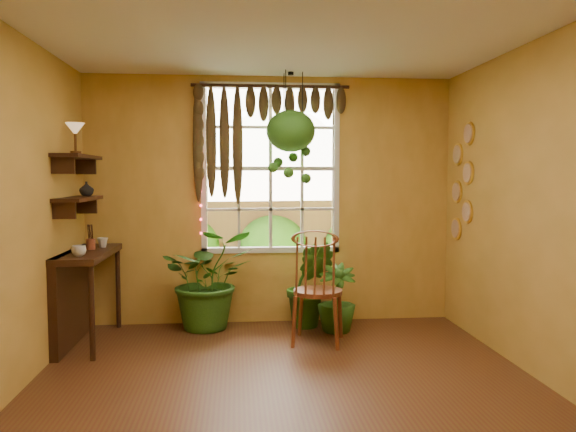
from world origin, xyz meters
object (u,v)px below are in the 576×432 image
(potted_plant_left, at_px, (209,279))
(potted_plant_mid, at_px, (310,284))
(windsor_chair, at_px, (317,306))
(hanging_basket, at_px, (291,137))
(counter_ledge, at_px, (77,287))

(potted_plant_left, height_order, potted_plant_mid, potted_plant_left)
(potted_plant_mid, bearing_deg, windsor_chair, -90.87)
(potted_plant_mid, height_order, hanging_basket, hanging_basket)
(potted_plant_left, bearing_deg, potted_plant_mid, -2.35)
(windsor_chair, relative_size, hanging_basket, 1.08)
(windsor_chair, distance_m, hanging_basket, 1.77)
(counter_ledge, height_order, potted_plant_left, potted_plant_left)
(hanging_basket, bearing_deg, counter_ledge, -169.93)
(windsor_chair, height_order, potted_plant_mid, windsor_chair)
(potted_plant_left, distance_m, hanging_basket, 1.72)
(counter_ledge, distance_m, windsor_chair, 2.32)
(potted_plant_left, xyz_separation_m, hanging_basket, (0.86, -0.04, 1.49))
(potted_plant_left, bearing_deg, windsor_chair, -31.23)
(potted_plant_left, distance_m, potted_plant_mid, 1.08)
(potted_plant_mid, bearing_deg, counter_ledge, -170.84)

